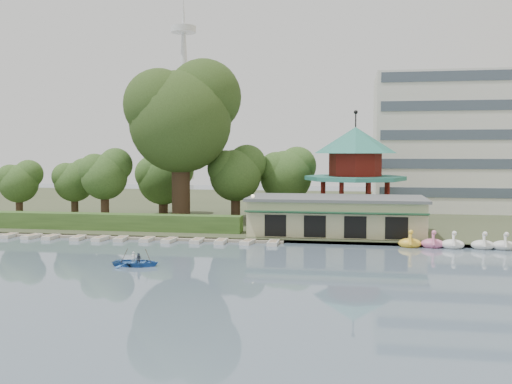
% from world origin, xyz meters
% --- Properties ---
extents(ground_plane, '(220.00, 220.00, 0.00)m').
position_xyz_m(ground_plane, '(0.00, 0.00, 0.00)').
color(ground_plane, slate).
rests_on(ground_plane, ground).
extents(shore, '(220.00, 70.00, 0.40)m').
position_xyz_m(shore, '(0.00, 52.00, 0.20)').
color(shore, '#424930').
rests_on(shore, ground).
extents(embankment, '(220.00, 0.60, 0.30)m').
position_xyz_m(embankment, '(0.00, 17.30, 0.15)').
color(embankment, gray).
rests_on(embankment, ground).
extents(dock, '(34.00, 1.60, 0.24)m').
position_xyz_m(dock, '(-12.00, 17.20, 0.12)').
color(dock, gray).
rests_on(dock, ground).
extents(boathouse, '(18.60, 9.39, 3.90)m').
position_xyz_m(boathouse, '(10.00, 21.97, 2.37)').
color(boathouse, '#BFBB8F').
rests_on(boathouse, shore).
extents(pavilion, '(12.40, 12.40, 13.50)m').
position_xyz_m(pavilion, '(12.00, 32.00, 7.48)').
color(pavilion, '#BFBB8F').
rests_on(pavilion, shore).
extents(office_building, '(38.00, 18.00, 20.00)m').
position_xyz_m(office_building, '(32.67, 49.00, 9.73)').
color(office_building, silver).
rests_on(office_building, shore).
extents(broadcast_tower, '(8.00, 8.00, 96.00)m').
position_xyz_m(broadcast_tower, '(-42.00, 140.00, 33.98)').
color(broadcast_tower, silver).
rests_on(broadcast_tower, ground).
extents(hedge, '(30.00, 2.00, 1.80)m').
position_xyz_m(hedge, '(-15.00, 20.50, 1.30)').
color(hedge, '#3B5C26').
rests_on(hedge, shore).
extents(lamp_post, '(0.36, 0.36, 4.28)m').
position_xyz_m(lamp_post, '(1.50, 19.00, 3.34)').
color(lamp_post, black).
rests_on(lamp_post, shore).
extents(big_tree, '(13.61, 12.68, 20.10)m').
position_xyz_m(big_tree, '(-8.83, 28.20, 13.71)').
color(big_tree, '#3A281C').
rests_on(big_tree, shore).
extents(small_trees, '(39.49, 16.43, 9.59)m').
position_xyz_m(small_trees, '(-10.35, 32.70, 6.07)').
color(small_trees, '#3A281C').
rests_on(small_trees, shore).
extents(swan_boats, '(14.33, 1.97, 1.92)m').
position_xyz_m(swan_boats, '(23.40, 16.61, 0.40)').
color(swan_boats, yellow).
rests_on(swan_boats, ground).
extents(moored_rowboats, '(32.45, 2.71, 0.36)m').
position_xyz_m(moored_rowboats, '(-11.46, 15.83, 0.18)').
color(moored_rowboats, beige).
rests_on(moored_rowboats, ground).
extents(rowboat_with_passengers, '(5.24, 3.82, 2.01)m').
position_xyz_m(rowboat_with_passengers, '(-5.33, 3.77, 0.53)').
color(rowboat_with_passengers, '#366DB9').
rests_on(rowboat_with_passengers, ground).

